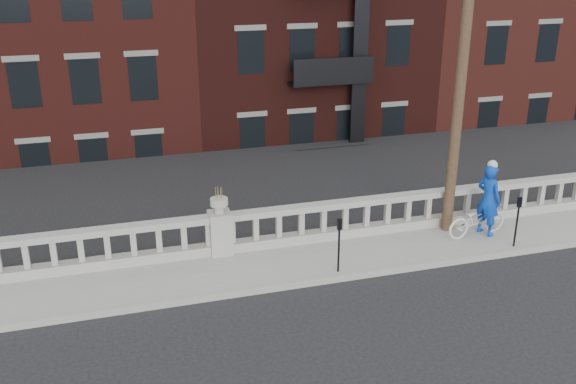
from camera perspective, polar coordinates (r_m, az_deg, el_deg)
The scene contains 10 objects.
ground at distance 13.14m, azimuth -2.58°, elevation -13.34°, with size 120.00×120.00×0.00m, color black.
sidewalk at distance 15.61m, azimuth -5.29°, elevation -7.09°, with size 32.00×2.20×0.15m, color #9A978F.
balustrade at distance 16.20m, azimuth -6.03°, elevation -3.80°, with size 28.00×0.34×1.03m.
planter_pedestal at distance 16.12m, azimuth -6.06°, elevation -3.18°, with size 0.55×0.55×1.76m.
lower_level at distance 34.07m, azimuth -11.42°, elevation 12.59°, with size 80.00×44.00×20.80m.
utility_pole at distance 16.76m, azimuth 15.42°, elevation 12.85°, with size 1.60×0.28×10.00m.
parking_meter_c at distance 15.09m, azimuth 4.56°, elevation -4.21°, with size 0.10×0.09×1.36m.
parking_meter_d at distance 17.31m, azimuth 19.74°, elevation -2.03°, with size 0.10×0.09×1.36m.
bicycle at distance 17.77m, azimuth 16.45°, elevation -2.34°, with size 0.62×1.79×0.94m, color silver.
cyclist at distance 17.78m, azimuth 17.38°, elevation -0.64°, with size 0.72×0.47×1.97m, color #0C3CB7.
Camera 1 is at (-2.53, -10.54, 7.42)m, focal length 40.00 mm.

